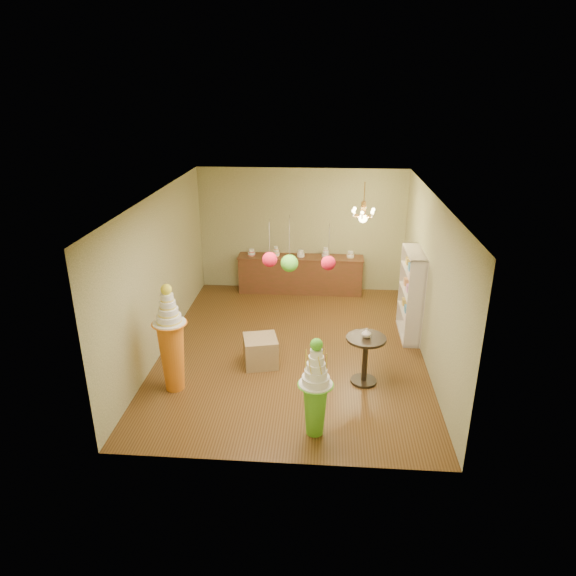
# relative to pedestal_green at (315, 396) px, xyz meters

# --- Properties ---
(floor) EXTENTS (6.50, 6.50, 0.00)m
(floor) POSITION_rel_pedestal_green_xyz_m (-0.51, 2.56, -0.64)
(floor) COLOR #563717
(floor) RESTS_ON ground
(ceiling) EXTENTS (6.50, 6.50, 0.00)m
(ceiling) POSITION_rel_pedestal_green_xyz_m (-0.51, 2.56, 2.36)
(ceiling) COLOR white
(ceiling) RESTS_ON ground
(wall_back) EXTENTS (5.00, 0.04, 3.00)m
(wall_back) POSITION_rel_pedestal_green_xyz_m (-0.51, 5.81, 0.86)
(wall_back) COLOR tan
(wall_back) RESTS_ON ground
(wall_front) EXTENTS (5.00, 0.04, 3.00)m
(wall_front) POSITION_rel_pedestal_green_xyz_m (-0.51, -0.69, 0.86)
(wall_front) COLOR tan
(wall_front) RESTS_ON ground
(wall_left) EXTENTS (0.04, 6.50, 3.00)m
(wall_left) POSITION_rel_pedestal_green_xyz_m (-3.01, 2.56, 0.86)
(wall_left) COLOR tan
(wall_left) RESTS_ON ground
(wall_right) EXTENTS (0.04, 6.50, 3.00)m
(wall_right) POSITION_rel_pedestal_green_xyz_m (1.99, 2.56, 0.86)
(wall_right) COLOR tan
(wall_right) RESTS_ON ground
(pedestal_green) EXTENTS (0.54, 0.54, 1.56)m
(pedestal_green) POSITION_rel_pedestal_green_xyz_m (0.00, 0.00, 0.00)
(pedestal_green) COLOR #5CBB2A
(pedestal_green) RESTS_ON floor
(pedestal_orange) EXTENTS (0.66, 0.66, 1.90)m
(pedestal_orange) POSITION_rel_pedestal_green_xyz_m (-2.40, 1.02, 0.13)
(pedestal_orange) COLOR orange
(pedestal_orange) RESTS_ON floor
(burlap_riser) EXTENTS (0.72, 0.72, 0.54)m
(burlap_riser) POSITION_rel_pedestal_green_xyz_m (-1.05, 1.93, -0.37)
(burlap_riser) COLOR #967C52
(burlap_riser) RESTS_ON floor
(sideboard) EXTENTS (3.04, 0.54, 1.16)m
(sideboard) POSITION_rel_pedestal_green_xyz_m (-0.51, 5.53, -0.16)
(sideboard) COLOR brown
(sideboard) RESTS_ON floor
(shelving_unit) EXTENTS (0.33, 1.20, 1.80)m
(shelving_unit) POSITION_rel_pedestal_green_xyz_m (1.83, 3.36, 0.26)
(shelving_unit) COLOR beige
(shelving_unit) RESTS_ON floor
(round_table) EXTENTS (0.71, 0.71, 0.87)m
(round_table) POSITION_rel_pedestal_green_xyz_m (0.81, 1.45, -0.08)
(round_table) COLOR black
(round_table) RESTS_ON floor
(vase) EXTENTS (0.20, 0.20, 0.17)m
(vase) POSITION_rel_pedestal_green_xyz_m (0.81, 1.45, 0.31)
(vase) COLOR beige
(vase) RESTS_ON round_table
(pom_red_left) EXTENTS (0.23, 0.23, 0.74)m
(pom_red_left) POSITION_rel_pedestal_green_xyz_m (-0.74, 0.96, 1.73)
(pom_red_left) COLOR #41392E
(pom_red_left) RESTS_ON ceiling
(pom_green_mid) EXTENTS (0.27, 0.27, 0.91)m
(pom_green_mid) POSITION_rel_pedestal_green_xyz_m (-0.47, 1.22, 1.59)
(pom_green_mid) COLOR #41392E
(pom_green_mid) RESTS_ON ceiling
(pom_red_right) EXTENTS (0.21, 0.21, 0.69)m
(pom_red_right) POSITION_rel_pedestal_green_xyz_m (0.13, 0.74, 1.77)
(pom_red_right) COLOR #41392E
(pom_red_right) RESTS_ON ceiling
(chandelier) EXTENTS (0.67, 0.67, 0.85)m
(chandelier) POSITION_rel_pedestal_green_xyz_m (0.84, 4.09, 1.66)
(chandelier) COLOR #D19149
(chandelier) RESTS_ON ceiling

